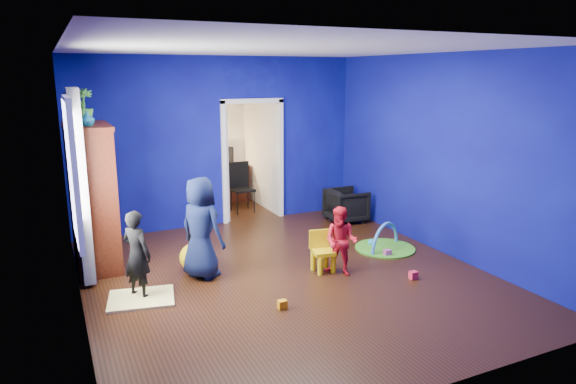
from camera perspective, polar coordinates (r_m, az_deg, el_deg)
name	(u,v)px	position (r m, az deg, el deg)	size (l,w,h in m)	color
floor	(287,277)	(6.83, -0.06, -9.41)	(5.00, 5.50, 0.01)	black
ceiling	(287,48)	(6.32, -0.07, 15.69)	(5.00, 5.50, 0.01)	white
wall_back	(220,142)	(8.95, -7.59, 5.51)	(5.00, 0.02, 2.90)	#0B096B
wall_front	(437,227)	(4.16, 16.27, -3.70)	(5.00, 0.02, 2.90)	#0B096B
wall_left	(72,187)	(5.83, -22.90, 0.53)	(0.02, 5.50, 2.90)	#0B096B
wall_right	(443,155)	(7.80, 16.85, 3.94)	(0.02, 5.50, 2.90)	#0B096B
alcove	(236,145)	(9.99, -5.81, 5.18)	(1.00, 1.75, 2.50)	silver
armchair	(346,205)	(9.26, 6.50, -1.48)	(0.63, 0.65, 0.59)	black
child_black	(137,254)	(6.33, -16.44, -6.66)	(0.39, 0.26, 1.07)	black
child_navy	(201,228)	(6.71, -9.63, -3.95)	(0.65, 0.42, 1.34)	#0F1839
toddler_red	(341,241)	(6.79, 5.91, -5.47)	(0.45, 0.35, 0.92)	#AE1312
vase	(87,119)	(6.95, -21.43, 7.58)	(0.18, 0.18, 0.19)	#0D6A6F
potted_plant	(83,106)	(7.46, -21.82, 8.90)	(0.26, 0.26, 0.46)	#3A9034
tv_armoire	(92,197)	(7.41, -20.92, -0.52)	(0.58, 1.14, 1.96)	#380D09
crt_tv	(95,194)	(7.41, -20.63, -0.19)	(0.46, 0.70, 0.54)	silver
yellow_blanket	(141,298)	(6.43, -15.99, -11.30)	(0.75, 0.60, 0.03)	#F2E07A
hopper_ball	(194,257)	(7.08, -10.43, -7.14)	(0.38, 0.38, 0.38)	yellow
kid_chair	(323,254)	(6.95, 3.95, -6.84)	(0.28, 0.28, 0.50)	yellow
play_mat	(385,248)	(7.99, 10.71, -6.15)	(0.90, 0.90, 0.02)	#319020
toy_arch	(385,248)	(7.99, 10.71, -6.10)	(0.81, 0.81, 0.05)	#3F8CD8
window_left	(71,172)	(6.16, -23.00, 2.09)	(0.03, 0.95, 1.55)	white
curtain	(81,187)	(6.76, -22.03, 0.48)	(0.14, 0.42, 2.40)	slate
doorway	(253,163)	(9.21, -3.96, 3.28)	(1.16, 0.10, 2.10)	white
study_desk	(227,183)	(10.73, -6.84, 0.96)	(0.88, 0.44, 0.75)	#3D140A
desk_monitor	(224,155)	(10.74, -7.12, 4.08)	(0.40, 0.05, 0.32)	black
desk_lamp	(212,157)	(10.61, -8.46, 3.81)	(0.14, 0.14, 0.14)	#FFD88C
folding_chair	(243,189)	(9.83, -5.07, 0.38)	(0.40, 0.40, 0.92)	black
book_shelf	(223,103)	(10.62, -7.27, 9.78)	(0.88, 0.24, 0.04)	white
toy_0	(413,275)	(6.95, 13.76, -8.97)	(0.10, 0.08, 0.10)	#EE2741
toy_1	(371,242)	(8.09, 9.25, -5.53)	(0.11, 0.11, 0.11)	#27A1E1
toy_2	(282,304)	(5.96, -0.64, -12.39)	(0.10, 0.08, 0.10)	orange
toy_3	(314,253)	(7.54, 2.91, -6.77)	(0.11, 0.11, 0.11)	green
toy_4	(387,253)	(7.68, 10.98, -6.67)	(0.10, 0.08, 0.10)	#BD4795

